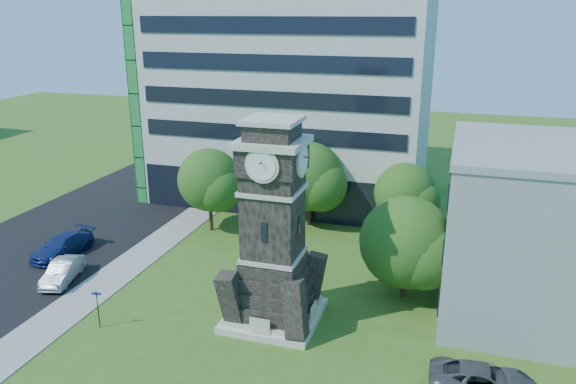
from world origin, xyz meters
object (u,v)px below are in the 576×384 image
(clock_tower, at_px, (273,238))
(street_sign, at_px, (98,305))
(car_east_lot, at_px, (484,381))
(car_street_mid, at_px, (63,271))
(car_street_north, at_px, (62,246))
(park_bench, at_px, (282,323))

(clock_tower, height_order, street_sign, clock_tower)
(car_east_lot, bearing_deg, car_street_mid, 78.97)
(car_east_lot, relative_size, street_sign, 2.21)
(clock_tower, height_order, car_street_mid, clock_tower)
(car_street_north, height_order, car_east_lot, car_street_north)
(clock_tower, bearing_deg, car_street_north, 167.91)
(car_street_mid, xyz_separation_m, car_east_lot, (27.33, -3.90, 0.00))
(car_street_mid, height_order, street_sign, street_sign)
(car_east_lot, bearing_deg, street_sign, 88.30)
(car_east_lot, xyz_separation_m, street_sign, (-21.36, -0.45, 0.75))
(car_street_mid, height_order, park_bench, car_street_mid)
(car_east_lot, distance_m, park_bench, 11.34)
(car_street_mid, distance_m, car_east_lot, 27.61)
(car_street_north, bearing_deg, car_street_mid, -43.82)
(car_street_mid, relative_size, street_sign, 1.86)
(car_street_mid, relative_size, car_east_lot, 0.84)
(street_sign, bearing_deg, park_bench, 6.14)
(car_east_lot, xyz_separation_m, park_bench, (-11.05, 2.53, -0.25))
(car_street_mid, bearing_deg, clock_tower, -15.75)
(car_east_lot, relative_size, park_bench, 3.03)
(car_street_mid, bearing_deg, park_bench, -19.34)
(car_east_lot, distance_m, street_sign, 21.38)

